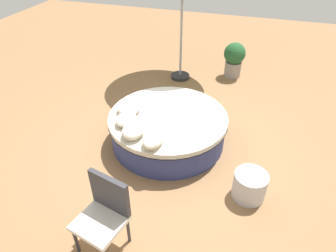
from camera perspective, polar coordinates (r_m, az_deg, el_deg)
ground_plane at (r=5.29m, az=0.00°, el=-2.82°), size 16.00×16.00×0.00m
round_bed at (r=5.12m, az=0.00°, el=-0.42°), size 1.99×1.99×0.54m
throw_pillow_0 at (r=5.06m, az=-7.42°, el=3.51°), size 0.43×0.38×0.17m
throw_pillow_1 at (r=4.79m, az=-8.01°, el=1.33°), size 0.42×0.30×0.16m
throw_pillow_2 at (r=4.51m, az=-6.59°, el=-0.81°), size 0.44×0.33×0.19m
throw_pillow_3 at (r=4.33m, az=-2.77°, el=-2.40°), size 0.48×0.29×0.19m
patio_chair at (r=3.59m, az=-11.97°, el=-15.39°), size 0.61×0.62×0.98m
planter at (r=7.40m, az=12.45°, el=12.47°), size 0.50×0.50×0.82m
side_table at (r=4.40m, az=15.25°, el=-10.87°), size 0.47×0.47×0.40m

